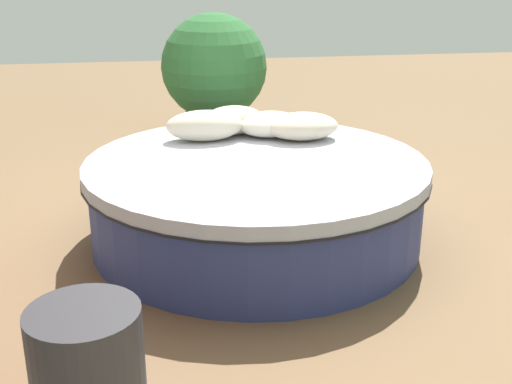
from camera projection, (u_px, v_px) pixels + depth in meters
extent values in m
plane|color=brown|center=(256.00, 238.00, 4.48)|extent=(16.00, 16.00, 0.00)
cylinder|color=navy|center=(256.00, 206.00, 4.40)|extent=(2.18, 2.18, 0.47)
cylinder|color=black|center=(256.00, 173.00, 4.32)|extent=(2.25, 2.25, 0.02)
cylinder|color=#B2B7C6|center=(256.00, 166.00, 4.30)|extent=(2.24, 2.24, 0.09)
ellipsoid|color=beige|center=(302.00, 126.00, 4.73)|extent=(0.52, 0.36, 0.19)
ellipsoid|color=silver|center=(270.00, 124.00, 4.81)|extent=(0.48, 0.37, 0.18)
ellipsoid|color=beige|center=(234.00, 120.00, 4.86)|extent=(0.45, 0.28, 0.21)
ellipsoid|color=beige|center=(205.00, 126.00, 4.69)|extent=(0.55, 0.29, 0.22)
cylinder|color=brown|center=(216.00, 133.00, 6.23)|extent=(0.55, 0.55, 0.44)
sphere|color=#2D6633|center=(214.00, 67.00, 6.01)|extent=(0.97, 0.97, 0.97)
cylinder|color=#333338|center=(87.00, 360.00, 2.75)|extent=(0.48, 0.48, 0.47)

